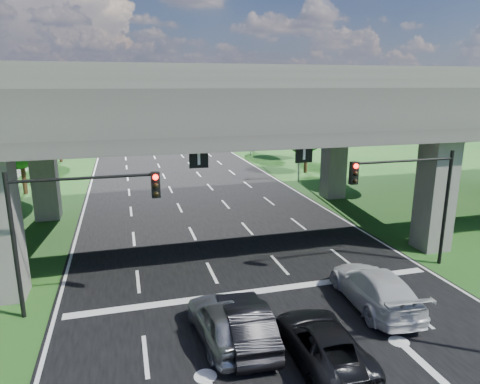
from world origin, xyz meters
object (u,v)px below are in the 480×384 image
streetlight_far (296,121)px  streetlight_beyond (248,111)px  car_trailing (322,342)px  car_white (375,288)px  car_silver (222,322)px  signal_left (71,214)px  car_dark (246,323)px  signal_right (412,189)px

streetlight_far → streetlight_beyond: (0.00, 16.00, 0.00)m
streetlight_beyond → car_trailing: streetlight_beyond is taller
car_trailing → car_white: bearing=-141.5°
streetlight_far → car_silver: bearing=-118.1°
signal_left → streetlight_far: (17.92, 20.06, 1.66)m
signal_left → car_dark: signal_left is taller
car_white → car_trailing: (-3.80, -2.82, -0.13)m
car_silver → car_trailing: car_silver is taller
signal_right → car_white: (-3.63, -2.92, -3.36)m
streetlight_far → streetlight_beyond: 16.00m
signal_right → streetlight_beyond: bearing=86.4°
signal_right → car_white: 5.74m
car_trailing → signal_right: bearing=-140.4°
signal_right → car_white: signal_right is taller
car_silver → car_white: 6.85m
signal_right → streetlight_beyond: (2.27, 36.06, 1.66)m
signal_left → car_white: 12.82m
car_trailing → car_dark: bearing=-36.3°
car_silver → car_trailing: size_ratio=0.94×
streetlight_far → streetlight_beyond: size_ratio=1.00×
streetlight_beyond → car_trailing: bearing=-103.1°
car_dark → signal_right: bearing=-153.9°
streetlight_far → car_silver: 27.45m
signal_right → car_white: size_ratio=1.10×
streetlight_beyond → car_white: size_ratio=1.83×
streetlight_far → car_silver: streetlight_far is taller
signal_right → car_silver: (-10.43, -3.75, -3.39)m
streetlight_beyond → car_silver: streetlight_beyond is taller
car_trailing → streetlight_beyond: bearing=-101.1°
streetlight_far → car_silver: size_ratio=2.23×
signal_left → car_dark: 8.00m
streetlight_far → car_trailing: (-9.70, -25.79, -5.15)m
car_trailing → car_silver: bearing=-31.6°
signal_right → streetlight_far: (2.27, 20.06, 1.66)m
car_dark → signal_left: bearing=-30.1°
car_white → car_trailing: bearing=41.3°
streetlight_beyond → car_dark: size_ratio=2.21×
signal_right → car_trailing: 10.01m
streetlight_beyond → car_dark: 42.10m
car_dark → car_white: (5.99, 1.09, 0.05)m
signal_right → streetlight_beyond: size_ratio=0.60×
car_silver → car_dark: size_ratio=0.99×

